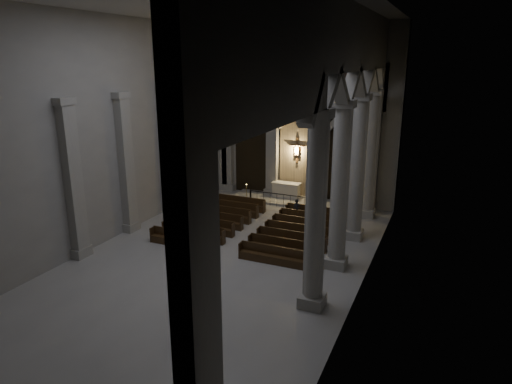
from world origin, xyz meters
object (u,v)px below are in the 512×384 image
candle_stand_left (247,198)px  candle_stand_right (317,208)px  worshipper (297,210)px  altar (286,190)px  pews (254,228)px  altar_rail (284,199)px

candle_stand_left → candle_stand_right: bearing=-2.2°
candle_stand_left → worshipper: bearing=-24.0°
altar → pews: size_ratio=0.22×
candle_stand_left → pews: 5.65m
pews → worshipper: (1.58, 3.02, 0.38)m
worshipper → altar: bearing=119.6°
pews → altar: bearing=94.4°
candle_stand_right → altar_rail: bearing=174.5°
candle_stand_left → pews: size_ratio=0.15×
candle_stand_left → worshipper: candle_stand_left is taller
candle_stand_right → worshipper: size_ratio=0.99×
altar_rail → worshipper: worshipper is taller
altar_rail → candle_stand_right: 2.45m
altar_rail → candle_stand_right: size_ratio=3.78×
altar → worshipper: 4.51m
candle_stand_right → pews: size_ratio=0.14×
altar → altar_rail: size_ratio=0.42×
altar → worshipper: size_ratio=1.55×
altar_rail → worshipper: size_ratio=3.74×
candle_stand_right → pews: bearing=-117.1°
candle_stand_right → candle_stand_left: bearing=177.8°
candle_stand_left → worshipper: 4.74m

